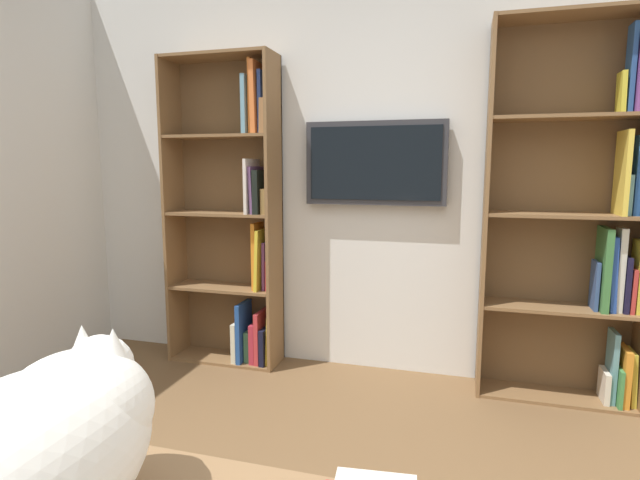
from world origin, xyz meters
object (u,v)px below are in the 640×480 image
bookshelf_left (585,221)px  cat (38,453)px  bookshelf_right (236,223)px  wall_mounted_tv (375,163)px

bookshelf_left → cat: (1.34, 2.55, -0.17)m
bookshelf_left → cat: bookshelf_left is taller
bookshelf_right → cat: size_ratio=3.06×
wall_mounted_tv → cat: wall_mounted_tv is taller
bookshelf_right → wall_mounted_tv: 1.04m
bookshelf_right → wall_mounted_tv: bearing=-175.2°
cat → bookshelf_right: bearing=-71.5°
wall_mounted_tv → cat: (0.10, 2.62, -0.50)m
wall_mounted_tv → bookshelf_left: bearing=176.4°
bookshelf_left → bookshelf_right: size_ratio=1.04×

